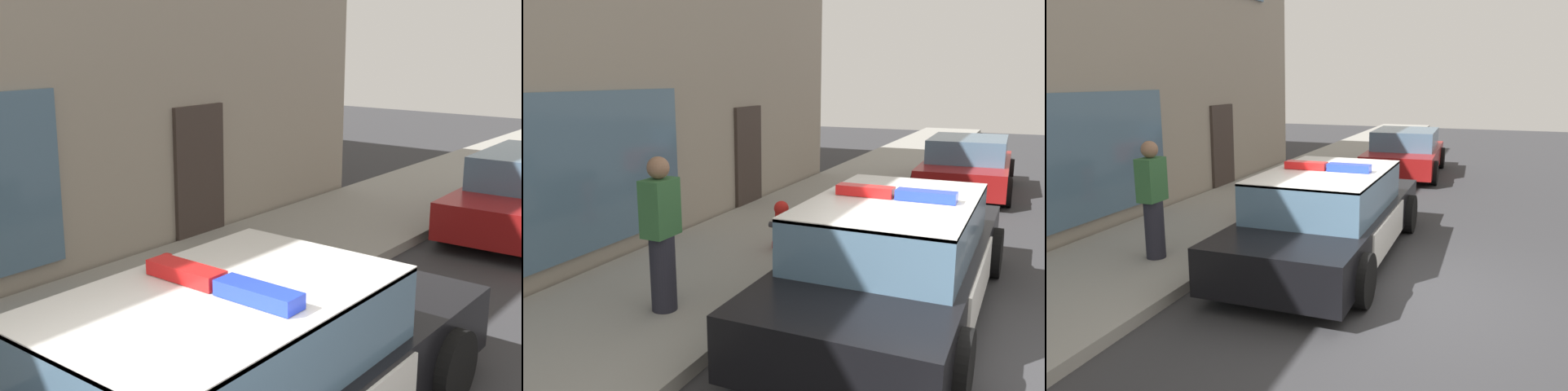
% 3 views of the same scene
% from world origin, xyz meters
% --- Properties ---
extents(police_cruiser, '(5.10, 2.08, 1.49)m').
position_xyz_m(police_cruiser, '(1.22, 1.29, 0.68)').
color(police_cruiser, black).
rests_on(police_cruiser, ground).
extents(fire_hydrant, '(0.34, 0.39, 0.73)m').
position_xyz_m(fire_hydrant, '(2.48, 3.30, 0.50)').
color(fire_hydrant, red).
rests_on(fire_hydrant, sidewalk).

